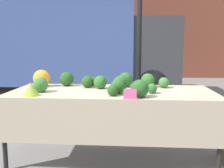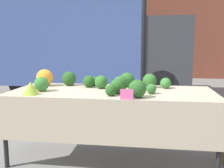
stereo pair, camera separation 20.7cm
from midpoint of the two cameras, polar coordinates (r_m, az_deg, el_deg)
name	(u,v)px [view 2 (the right image)]	position (r m, az deg, el deg)	size (l,w,h in m)	color
ground_plane	(112,157)	(3.32, 1.86, -15.58)	(40.00, 40.00, 0.00)	gray
building_facade	(140,17)	(11.40, 6.69, 14.29)	(16.00, 0.60, 5.03)	brown
tent_pole	(143,56)	(3.94, 8.32, 5.99)	(0.07, 0.07, 2.38)	black
parked_truck	(88,43)	(7.06, -4.51, 9.00)	(4.92, 1.81, 2.65)	#384C84
market_table	(111,99)	(3.03, 1.78, -3.28)	(2.37, 0.99, 0.82)	tan
orange_cauliflower	(45,78)	(3.51, -12.82, 1.35)	(0.22, 0.22, 0.22)	orange
romanesco_head	(31,88)	(2.92, -15.37, -0.89)	(0.18, 0.18, 0.14)	#93B238
broccoli_head_0	(69,79)	(3.49, -7.67, 1.18)	(0.19, 0.19, 0.19)	#23511E
broccoli_head_1	(93,81)	(3.46, -2.37, 0.63)	(0.12, 0.12, 0.12)	#2D6628
broccoli_head_2	(127,80)	(3.35, 5.08, 0.91)	(0.19, 0.19, 0.19)	#285B23
broccoli_head_3	(137,89)	(2.68, 7.75, -1.05)	(0.18, 0.18, 0.18)	#285B23
broccoli_head_4	(166,83)	(3.32, 13.35, 0.18)	(0.13, 0.13, 0.13)	#387533
broccoli_head_5	(101,82)	(3.22, -0.53, 0.43)	(0.16, 0.16, 0.16)	#2D6628
broccoli_head_6	(121,83)	(3.07, 3.84, 0.16)	(0.18, 0.18, 0.18)	#285B23
broccoli_head_7	(151,89)	(2.92, 10.58, -1.06)	(0.11, 0.11, 0.11)	#336B2D
broccoli_head_8	(111,90)	(2.75, 1.90, -1.40)	(0.12, 0.12, 0.12)	#23511E
broccoli_head_9	(117,86)	(2.89, 3.09, -0.55)	(0.16, 0.16, 0.16)	#285B23
broccoli_head_10	(89,81)	(3.32, -3.27, 0.56)	(0.15, 0.15, 0.15)	#23511E
broccoli_head_11	(41,84)	(3.11, -13.29, -0.01)	(0.17, 0.17, 0.17)	#387533
broccoli_head_12	(150,81)	(3.35, 9.95, 0.73)	(0.18, 0.18, 0.18)	#2D6628
price_sign	(127,94)	(2.58, 5.51, -2.29)	(0.13, 0.01, 0.10)	#F45B9E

